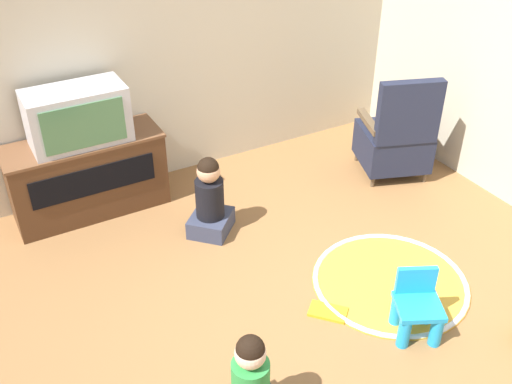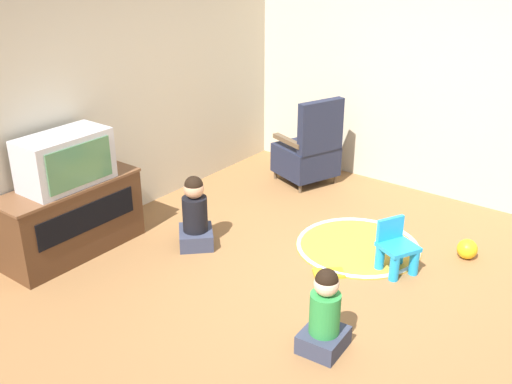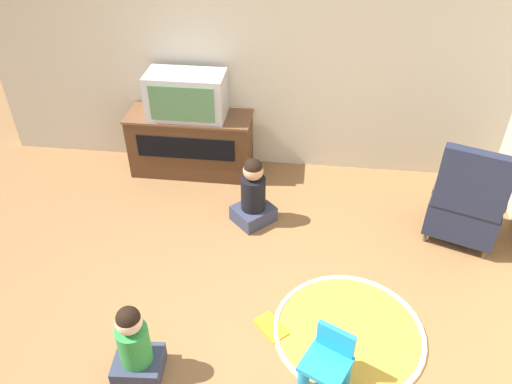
% 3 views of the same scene
% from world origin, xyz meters
% --- Properties ---
extents(ground_plane, '(30.00, 30.00, 0.00)m').
position_xyz_m(ground_plane, '(0.00, 0.00, 0.00)').
color(ground_plane, olive).
extents(wall_back, '(5.44, 0.12, 2.62)m').
position_xyz_m(wall_back, '(-0.28, 2.43, 1.31)').
color(wall_back, beige).
rests_on(wall_back, ground_plane).
extents(tv_cabinet, '(1.28, 0.48, 0.67)m').
position_xyz_m(tv_cabinet, '(-0.88, 2.11, 0.35)').
color(tv_cabinet, '#4C2D19').
rests_on(tv_cabinet, ground_plane).
extents(television, '(0.77, 0.41, 0.45)m').
position_xyz_m(television, '(-0.88, 2.09, 0.89)').
color(television, '#B7B7BC').
rests_on(television, tv_cabinet).
extents(black_armchair, '(0.75, 0.74, 1.01)m').
position_xyz_m(black_armchair, '(1.76, 1.32, 0.37)').
color(black_armchair, brown).
rests_on(black_armchair, ground_plane).
extents(yellow_kid_chair, '(0.38, 0.38, 0.46)m').
position_xyz_m(yellow_kid_chair, '(0.57, -0.33, 0.19)').
color(yellow_kid_chair, '#1E99DB').
rests_on(yellow_kid_chair, ground_plane).
extents(play_mat, '(1.14, 1.14, 0.04)m').
position_xyz_m(play_mat, '(0.75, 0.12, 0.01)').
color(play_mat, gold).
rests_on(play_mat, ground_plane).
extents(child_watching_left, '(0.46, 0.46, 0.68)m').
position_xyz_m(child_watching_left, '(-0.12, 1.33, 0.30)').
color(child_watching_left, '#33384C').
rests_on(child_watching_left, ground_plane).
extents(book, '(0.29, 0.29, 0.02)m').
position_xyz_m(book, '(0.17, 0.08, 0.01)').
color(book, gold).
rests_on(book, ground_plane).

